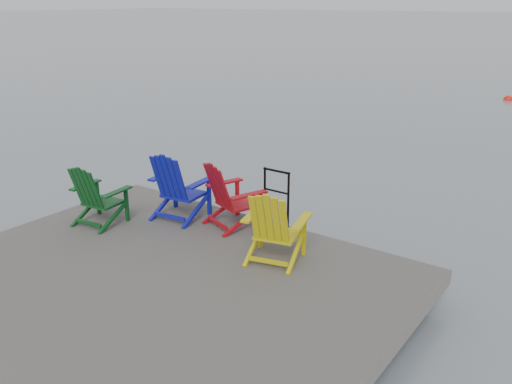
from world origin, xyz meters
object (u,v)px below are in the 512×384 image
Objects in this scene: handrail at (276,192)px; buoy_a at (508,100)px; chair_green at (96,195)px; chair_blue at (178,185)px; chair_red at (230,194)px; chair_yellow at (274,226)px.

buoy_a is (-0.15, 17.29, -1.04)m from handrail.
chair_green is 2.68× the size of buoy_a.
handrail is 0.81× the size of chair_blue.
chair_red is 1.01× the size of chair_yellow.
chair_green reaches higher than handrail.
chair_red is at bearing -138.67° from handrail.
chair_blue is at bearing -145.74° from chair_red.
chair_blue is 18.07m from buoy_a.
chair_blue is 2.15m from chair_yellow.
chair_blue reaches higher than chair_red.
handrail is 1.29m from chair_yellow.
chair_green is 3.02m from chair_yellow.
chair_yellow is 2.81× the size of buoy_a.
handrail is 1.59m from chair_blue.
chair_green is (-2.28, -1.64, -0.05)m from handrail.
chair_blue is at bearing -153.85° from handrail.
buoy_a is at bearing 79.58° from chair_blue.
buoy_a is (2.13, 18.92, -1.00)m from chair_green.
handrail is at bearing 107.80° from chair_yellow.
handrail is at bearing 19.78° from chair_blue.
chair_green is at bearing -144.31° from handrail.
handrail is 0.87× the size of chair_red.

